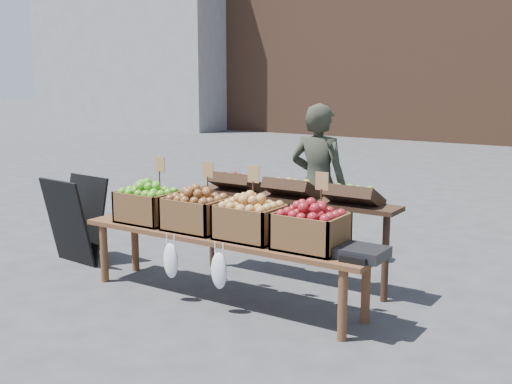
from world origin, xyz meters
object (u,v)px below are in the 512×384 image
Objects in this scene: crate_red_apples at (250,222)px; crate_russet_pears at (196,214)px; chalkboard_sign at (76,220)px; crate_golden_apples at (148,207)px; back_table at (292,227)px; display_bench at (223,267)px; crate_green_apples at (311,231)px; weighing_scale at (362,253)px; vendor at (318,184)px.

crate_russet_pears is at bearing 180.00° from crate_red_apples.
crate_golden_apples is at bearing 0.59° from chalkboard_sign.
display_bench is (-0.24, -0.72, -0.24)m from back_table.
crate_golden_apples is 1.00× the size of crate_green_apples.
back_table is at bearing 54.40° from crate_russet_pears.
back_table is 0.79m from display_bench.
display_bench is at bearing -108.46° from back_table.
weighing_scale is (1.52, 0.00, -0.10)m from crate_russet_pears.
chalkboard_sign is at bearing 177.30° from crate_russet_pears.
vendor is 3.20× the size of crate_green_apples.
weighing_scale is (2.08, 0.00, -0.10)m from crate_golden_apples.
weighing_scale is at bearing 0.00° from display_bench.
display_bench is (-0.13, -1.41, -0.51)m from vendor.
crate_red_apples is 1.00× the size of crate_green_apples.
vendor reaches higher than crate_green_apples.
crate_russet_pears reaches higher than weighing_scale.
crate_russet_pears is at bearing 69.82° from vendor.
chalkboard_sign is 1.76× the size of crate_russet_pears.
display_bench is at bearing 2.38° from chalkboard_sign.
crate_golden_apples is 2.08m from weighing_scale.
back_table is at bearing 144.51° from weighing_scale.
crate_russet_pears is 1.00× the size of crate_green_apples.
chalkboard_sign reaches higher than crate_green_apples.
weighing_scale is at bearing 124.23° from vendor.
crate_green_apples is at bearing 180.00° from weighing_scale.
back_table reaches higher than weighing_scale.
crate_green_apples is 1.47× the size of weighing_scale.
weighing_scale is (0.97, 0.00, -0.10)m from crate_red_apples.
back_table is 1.24m from weighing_scale.
crate_red_apples is (1.10, 0.00, 0.00)m from crate_golden_apples.
crate_red_apples is 1.47× the size of weighing_scale.
crate_russet_pears is at bearing 180.00° from display_bench.
vendor reaches higher than display_bench.
weighing_scale is at bearing 0.00° from crate_golden_apples.
vendor reaches higher than chalkboard_sign.
vendor is at bearing 116.05° from crate_green_apples.
display_bench is 0.93m from crate_green_apples.
crate_golden_apples is 1.47× the size of weighing_scale.
display_bench is (1.89, -0.08, -0.15)m from chalkboard_sign.
crate_green_apples is at bearing -50.92° from back_table.
crate_russet_pears is 1.00× the size of crate_red_apples.
crate_russet_pears and crate_green_apples have the same top height.
crate_russet_pears is (-0.52, -0.72, 0.19)m from back_table.
crate_golden_apples is at bearing 180.00° from crate_red_apples.
crate_russet_pears is 1.53m from weighing_scale.
crate_golden_apples is 1.00× the size of crate_russet_pears.
back_table is 4.20× the size of crate_green_apples.
display_bench is 5.40× the size of crate_russet_pears.
back_table reaches higher than chalkboard_sign.
display_bench is at bearing 0.00° from crate_golden_apples.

